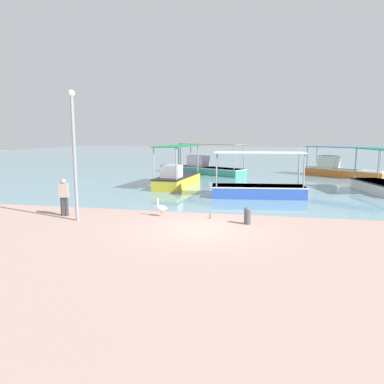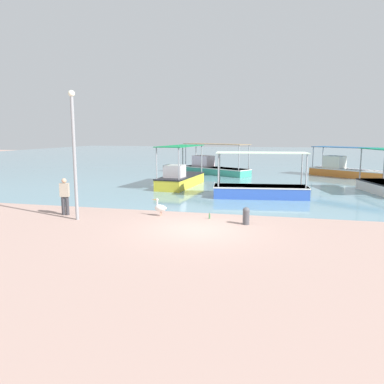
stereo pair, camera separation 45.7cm
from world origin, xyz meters
The scene contains 11 objects.
ground centered at (0.00, 0.00, 0.00)m, with size 120.00×120.00×0.00m, color tan.
harbor_water centered at (0.00, 48.00, 0.00)m, with size 110.00×90.00×0.00m, color #668F9F.
fishing_boat_near_right centered at (-3.78, 11.27, 0.64)m, with size 2.26×5.76×2.86m.
fishing_boat_near_left centered at (8.68, 20.39, 0.64)m, with size 6.73×5.70×2.55m.
fishing_boat_far_left centered at (-3.03, 19.98, 0.65)m, with size 6.76×4.91×2.78m.
fishing_boat_far_right centered at (1.95, 7.97, 0.53)m, with size 5.55×2.39×2.63m.
pelican centered at (-2.17, 1.93, 0.38)m, with size 0.80×0.37×0.80m.
lamp_post centered at (-5.44, 0.39, 3.08)m, with size 0.28×0.28×5.46m.
mooring_bollard centered at (1.76, 1.22, 0.38)m, with size 0.29×0.29×0.72m.
fisherman_standing centered at (-6.46, 1.11, 0.91)m, with size 0.44×0.31×1.69m.
glass_bottle centered at (0.10, 1.90, 0.11)m, with size 0.07×0.07×0.27m.
Camera 2 is at (3.09, -13.84, 3.68)m, focal length 35.00 mm.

